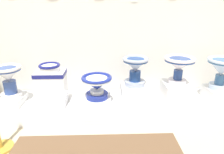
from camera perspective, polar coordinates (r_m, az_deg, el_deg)
wall_back at (r=3.05m, az=0.83°, el=20.27°), size 4.11×0.06×2.81m
display_platform at (r=2.89m, az=1.18°, el=-7.78°), size 3.36×0.89×0.09m
plinth_block_tall_cobalt at (r=3.13m, az=-25.97°, el=-5.78°), size 0.29×0.37×0.10m
antique_toilet_tall_cobalt at (r=3.01m, az=-26.95°, el=0.08°), size 0.36×0.36×0.43m
plinth_block_rightmost at (r=2.92m, az=-16.11°, el=-6.09°), size 0.38×0.33×0.11m
antique_toilet_rightmost at (r=2.81m, az=-16.67°, el=-0.87°), size 0.39×0.28×0.45m
plinth_block_squat_floral at (r=2.83m, az=-4.13°, el=-6.50°), size 0.37×0.35×0.09m
antique_toilet_squat_floral at (r=2.73m, az=-4.26°, el=-2.02°), size 0.41×0.41×0.31m
plinth_block_slender_white at (r=2.92m, az=6.22°, el=-4.23°), size 0.37×0.39×0.22m
antique_toilet_slender_white at (r=2.79m, az=6.51°, el=2.71°), size 0.35×0.35×0.40m
plinth_block_central_ornate at (r=2.98m, az=17.37°, el=-4.07°), size 0.36×0.38×0.27m
antique_toilet_central_ornate at (r=2.84m, az=18.20°, el=3.28°), size 0.40×0.40×0.37m
plinth_block_pale_glazed at (r=3.25m, az=27.17°, el=-4.32°), size 0.28×0.40×0.17m
antique_toilet_pale_glazed at (r=3.12m, az=28.30°, el=2.19°), size 0.40×0.40×0.43m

